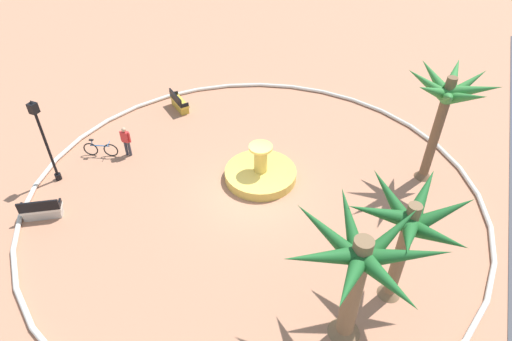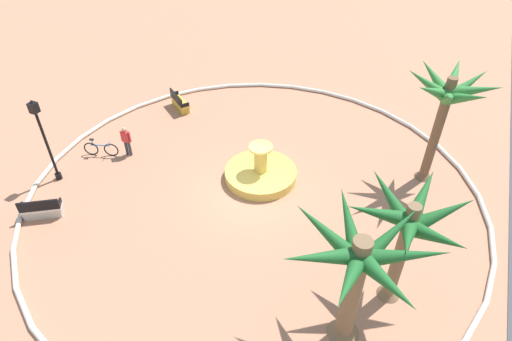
# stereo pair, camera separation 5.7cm
# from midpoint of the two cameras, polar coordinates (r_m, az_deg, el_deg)

# --- Properties ---
(ground_plane) EXTENTS (80.00, 80.00, 0.00)m
(ground_plane) POSITION_cam_midpoint_polar(r_m,az_deg,el_deg) (19.53, -0.34, -2.82)
(ground_plane) COLOR tan
(plaza_curb) EXTENTS (19.77, 19.77, 0.20)m
(plaza_curb) POSITION_cam_midpoint_polar(r_m,az_deg,el_deg) (19.46, -0.35, -2.61)
(plaza_curb) COLOR silver
(plaza_curb) RESTS_ON ground
(fountain) EXTENTS (3.26, 3.26, 1.80)m
(fountain) POSITION_cam_midpoint_polar(r_m,az_deg,el_deg) (20.09, 0.51, -0.36)
(fountain) COLOR gold
(fountain) RESTS_ON ground
(palm_tree_near_fountain) EXTENTS (3.75, 3.73, 5.30)m
(palm_tree_near_fountain) POSITION_cam_midpoint_polar(r_m,az_deg,el_deg) (19.56, 23.35, 8.54)
(palm_tree_near_fountain) COLOR brown
(palm_tree_near_fountain) RESTS_ON ground
(palm_tree_by_curb) EXTENTS (4.08, 3.78, 4.50)m
(palm_tree_by_curb) POSITION_cam_midpoint_polar(r_m,az_deg,el_deg) (14.16, 19.11, -6.85)
(palm_tree_by_curb) COLOR brown
(palm_tree_by_curb) RESTS_ON ground
(palm_tree_mid_plaza) EXTENTS (4.35, 4.54, 4.64)m
(palm_tree_mid_plaza) POSITION_cam_midpoint_polar(r_m,az_deg,el_deg) (12.71, 12.94, -12.00)
(palm_tree_mid_plaza) COLOR brown
(palm_tree_mid_plaza) RESTS_ON ground
(bench_east) EXTENTS (1.33, 1.60, 1.00)m
(bench_east) POSITION_cam_midpoint_polar(r_m,az_deg,el_deg) (25.46, -9.94, 8.52)
(bench_east) COLOR gold
(bench_east) RESTS_ON ground
(bench_west) EXTENTS (1.31, 1.60, 1.00)m
(bench_west) POSITION_cam_midpoint_polar(r_m,az_deg,el_deg) (20.20, -25.98, -4.70)
(bench_west) COLOR beige
(bench_west) RESTS_ON ground
(lamppost) EXTENTS (0.32, 0.32, 4.12)m
(lamppost) POSITION_cam_midpoint_polar(r_m,az_deg,el_deg) (20.83, -25.86, 4.09)
(lamppost) COLOR black
(lamppost) RESTS_ON ground
(bicycle_red_frame) EXTENTS (0.68, 1.64, 0.94)m
(bicycle_red_frame) POSITION_cam_midpoint_polar(r_m,az_deg,el_deg) (22.68, -19.50, 2.60)
(bicycle_red_frame) COLOR black
(bicycle_red_frame) RESTS_ON ground
(person_cyclist_helmet) EXTENTS (0.25, 0.52, 1.59)m
(person_cyclist_helmet) POSITION_cam_midpoint_polar(r_m,az_deg,el_deg) (22.04, -16.52, 3.80)
(person_cyclist_helmet) COLOR #33333D
(person_cyclist_helmet) RESTS_ON ground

